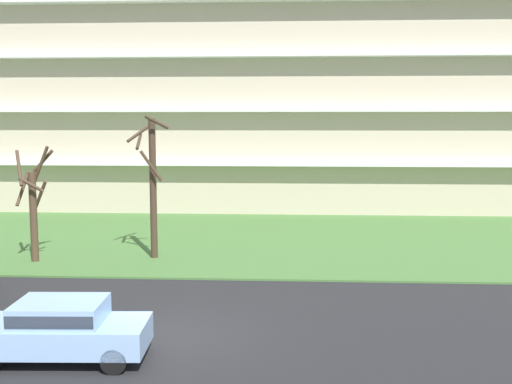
{
  "coord_description": "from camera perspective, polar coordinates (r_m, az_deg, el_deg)",
  "views": [
    {
      "loc": [
        3.21,
        -16.56,
        6.13
      ],
      "look_at": [
        1.95,
        6.0,
        3.44
      ],
      "focal_mm": 42.35,
      "sensor_mm": 36.0,
      "label": 1
    }
  ],
  "objects": [
    {
      "name": "ground",
      "position": [
        17.94,
        -7.5,
        -13.25
      ],
      "size": [
        160.0,
        160.0,
        0.0
      ],
      "primitive_type": "plane",
      "color": "#232326"
    },
    {
      "name": "grass_lawn_strip",
      "position": [
        31.32,
        -2.75,
        -4.43
      ],
      "size": [
        80.0,
        16.0,
        0.08
      ],
      "primitive_type": "cube",
      "color": "#477238",
      "rests_on": "ground"
    },
    {
      "name": "apartment_building",
      "position": [
        45.1,
        -0.89,
        9.76
      ],
      "size": [
        50.29,
        13.69,
        16.94
      ],
      "color": "beige",
      "rests_on": "ground"
    },
    {
      "name": "tree_left",
      "position": [
        27.59,
        -20.3,
        -1.08
      ],
      "size": [
        1.51,
        1.52,
        5.05
      ],
      "color": "#4C3828",
      "rests_on": "ground"
    },
    {
      "name": "tree_center",
      "position": [
        26.79,
        -9.79,
        0.93
      ],
      "size": [
        1.92,
        1.92,
        6.36
      ],
      "color": "#423023",
      "rests_on": "ground"
    },
    {
      "name": "sedan_blue_center_left",
      "position": [
        16.53,
        -17.96,
        -12.1
      ],
      "size": [
        4.48,
        2.0,
        1.57
      ],
      "rotation": [
        0.0,
        0.0,
        0.05
      ],
      "color": "#8CB2E0",
      "rests_on": "ground"
    }
  ]
}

